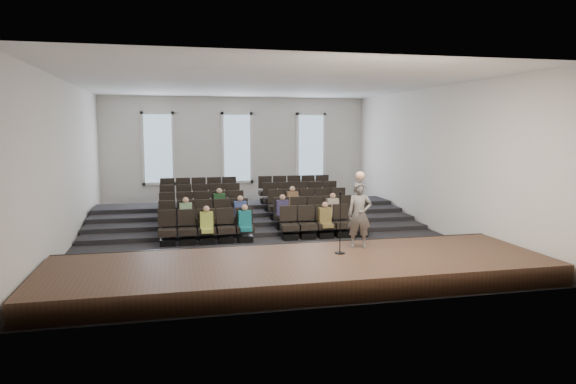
# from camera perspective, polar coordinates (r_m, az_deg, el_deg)

# --- Properties ---
(ground) EXTENTS (14.00, 14.00, 0.00)m
(ground) POSITION_cam_1_polar(r_m,az_deg,el_deg) (17.12, -2.66, -4.98)
(ground) COLOR black
(ground) RESTS_ON ground
(ceiling) EXTENTS (12.00, 14.00, 0.02)m
(ceiling) POSITION_cam_1_polar(r_m,az_deg,el_deg) (16.81, -2.76, 11.97)
(ceiling) COLOR white
(ceiling) RESTS_ON ground
(wall_back) EXTENTS (12.00, 0.04, 5.00)m
(wall_back) POSITION_cam_1_polar(r_m,az_deg,el_deg) (23.71, -5.70, 4.42)
(wall_back) COLOR silver
(wall_back) RESTS_ON ground
(wall_front) EXTENTS (12.00, 0.04, 5.00)m
(wall_front) POSITION_cam_1_polar(r_m,az_deg,el_deg) (9.97, 4.41, 0.91)
(wall_front) COLOR silver
(wall_front) RESTS_ON ground
(wall_left) EXTENTS (0.04, 14.00, 5.00)m
(wall_left) POSITION_cam_1_polar(r_m,az_deg,el_deg) (16.80, -23.38, 2.83)
(wall_left) COLOR silver
(wall_left) RESTS_ON ground
(wall_right) EXTENTS (0.04, 14.00, 5.00)m
(wall_right) POSITION_cam_1_polar(r_m,az_deg,el_deg) (18.79, 15.71, 3.53)
(wall_right) COLOR silver
(wall_right) RESTS_ON ground
(stage) EXTENTS (11.80, 3.60, 0.50)m
(stage) POSITION_cam_1_polar(r_m,az_deg,el_deg) (12.22, 1.62, -8.69)
(stage) COLOR #492C1F
(stage) RESTS_ON ground
(stage_lip) EXTENTS (11.80, 0.06, 0.52)m
(stage_lip) POSITION_cam_1_polar(r_m,az_deg,el_deg) (13.88, -0.21, -6.77)
(stage_lip) COLOR black
(stage_lip) RESTS_ON ground
(risers) EXTENTS (11.80, 4.80, 0.60)m
(risers) POSITION_cam_1_polar(r_m,az_deg,el_deg) (20.16, -4.25, -2.60)
(risers) COLOR black
(risers) RESTS_ON ground
(seating_rows) EXTENTS (6.80, 4.70, 1.67)m
(seating_rows) POSITION_cam_1_polar(r_m,az_deg,el_deg) (18.49, -3.51, -1.95)
(seating_rows) COLOR black
(seating_rows) RESTS_ON ground
(windows) EXTENTS (8.44, 0.10, 3.24)m
(windows) POSITION_cam_1_polar(r_m,az_deg,el_deg) (23.64, -5.68, 4.90)
(windows) COLOR white
(windows) RESTS_ON wall_back
(audience) EXTENTS (5.45, 2.64, 1.10)m
(audience) POSITION_cam_1_polar(r_m,az_deg,el_deg) (17.28, -3.13, -2.13)
(audience) COLOR #B2C34E
(audience) RESTS_ON seating_rows
(speaker) EXTENTS (0.71, 0.55, 1.71)m
(speaker) POSITION_cam_1_polar(r_m,az_deg,el_deg) (13.39, 7.95, -2.52)
(speaker) COLOR #605D5B
(speaker) RESTS_ON stage
(mic_stand) EXTENTS (0.26, 0.26, 1.54)m
(mic_stand) POSITION_cam_1_polar(r_m,az_deg,el_deg) (12.74, 5.80, -4.79)
(mic_stand) COLOR black
(mic_stand) RESTS_ON stage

